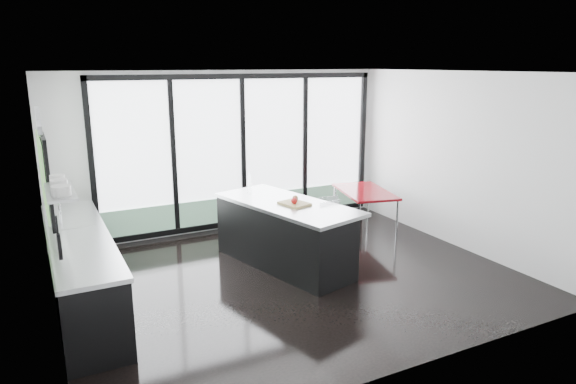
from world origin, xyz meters
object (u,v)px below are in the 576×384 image
island (283,234)px  bar_stool_far (332,231)px  bar_stool_near (337,244)px  red_table (364,210)px

island → bar_stool_far: island is taller
bar_stool_near → bar_stool_far: (0.33, 0.64, -0.04)m
island → bar_stool_far: bearing=9.2°
bar_stool_near → bar_stool_far: bar_stool_near is taller
bar_stool_far → red_table: size_ratio=0.49×
bar_stool_near → red_table: size_ratio=0.56×
red_table → bar_stool_near: bearing=-137.1°
island → red_table: 2.18m
bar_stool_far → red_table: 1.27m
bar_stool_near → bar_stool_far: bearing=55.3°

